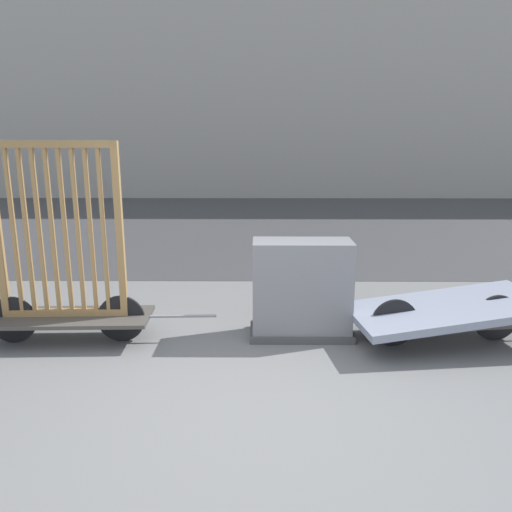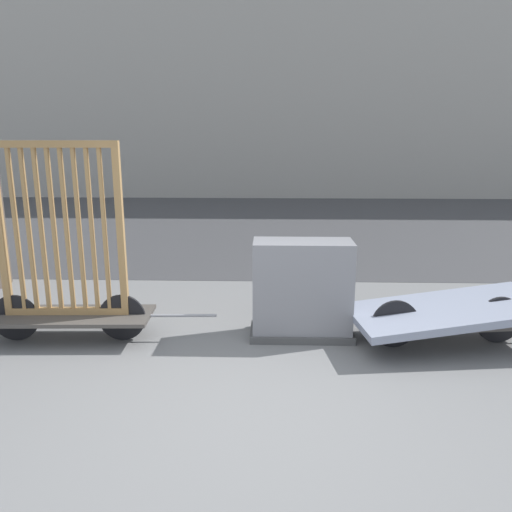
# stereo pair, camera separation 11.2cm
# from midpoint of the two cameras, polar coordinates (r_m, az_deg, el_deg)

# --- Properties ---
(ground_plane) EXTENTS (60.00, 60.00, 0.00)m
(ground_plane) POSITION_cam_midpoint_polar(r_m,az_deg,el_deg) (4.09, 0.17, -17.78)
(ground_plane) COLOR slate
(road_strip) EXTENTS (56.00, 10.36, 0.01)m
(road_strip) POSITION_cam_midpoint_polar(r_m,az_deg,el_deg) (12.57, 1.31, 3.79)
(road_strip) COLOR #424244
(road_strip) RESTS_ON ground_plane
(bike_cart_with_bedframe) EXTENTS (2.46, 0.69, 2.09)m
(bike_cart_with_bedframe) POSITION_cam_midpoint_polar(r_m,az_deg,el_deg) (5.54, -20.41, -2.27)
(bike_cart_with_bedframe) COLOR #4C4742
(bike_cart_with_bedframe) RESTS_ON ground_plane
(bike_cart_with_mattress) EXTENTS (2.61, 1.26, 0.51)m
(bike_cart_with_mattress) POSITION_cam_midpoint_polar(r_m,az_deg,el_deg) (5.58, 21.72, -6.09)
(bike_cart_with_mattress) COLOR #4C4742
(bike_cart_with_mattress) RESTS_ON ground_plane
(utility_cabinet) EXTENTS (1.11, 0.52, 1.06)m
(utility_cabinet) POSITION_cam_midpoint_polar(r_m,az_deg,el_deg) (5.39, 5.89, -4.24)
(utility_cabinet) COLOR #4C4C4C
(utility_cabinet) RESTS_ON ground_plane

